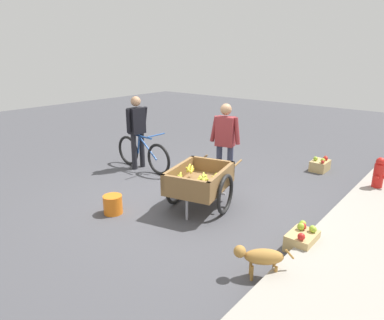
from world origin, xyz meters
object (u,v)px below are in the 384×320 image
Objects in this scene: bicycle at (143,154)px; plastic_bucket at (113,204)px; dog at (260,257)px; fire_hydrant at (378,176)px; apple_crate at (302,239)px; fruit_cart at (199,183)px; mixed_fruit_crate at (320,165)px; vendor_person at (225,138)px; cyclist_person at (137,126)px.

bicycle is 2.14m from plastic_bucket.
dog is 0.83× the size of fire_hydrant.
dog is at bearing -7.89° from apple_crate.
fruit_cart is at bearing 137.50° from plastic_bucket.
fruit_cart is 1.08× the size of bicycle.
apple_crate is at bearing 16.39° from mixed_fruit_crate.
vendor_person reaches higher than mixed_fruit_crate.
apple_crate is at bearing -6.33° from fire_hydrant.
plastic_bucket is at bearing -23.21° from mixed_fruit_crate.
vendor_person is 2.95m from dog.
apple_crate is (-0.92, 2.71, -0.02)m from plastic_bucket.
fire_hydrant is at bearing 112.92° from bicycle.
vendor_person is 0.99× the size of cyclist_person.
plastic_bucket is at bearing 37.72° from cyclist_person.
fire_hydrant is (-2.53, 2.07, -0.11)m from fruit_cart.
bicycle is at bearing -102.12° from apple_crate.
mixed_fruit_crate is at bearing 126.98° from cyclist_person.
bicycle reaches higher than apple_crate.
bicycle is at bearing -114.53° from dog.
vendor_person is 3.53× the size of mixed_fruit_crate.
bicycle is 3.78× the size of mixed_fruit_crate.
fruit_cart is 1.15× the size of vendor_person.
vendor_person is 2.37m from plastic_bucket.
dog is at bearing 11.31° from mixed_fruit_crate.
vendor_person is 2.32× the size of fire_hydrant.
mixed_fruit_crate is at bearing 164.89° from fruit_cart.
fire_hydrant is 2.25× the size of plastic_bucket.
cyclist_person is 4.75m from fire_hydrant.
fire_hydrant reaches higher than plastic_bucket.
plastic_bucket is at bearing -42.50° from fruit_cart.
dog is 1.87× the size of plastic_bucket.
cyclist_person is at bearing -79.36° from vendor_person.
vendor_person is at bearing -137.40° from dog.
cyclist_person is 4.24m from apple_crate.
plastic_bucket is at bearing -40.30° from fire_hydrant.
bicycle is 3.81m from mixed_fruit_crate.
mixed_fruit_crate is (-4.10, -0.82, -0.14)m from dog.
fruit_cart is at bearing 14.26° from vendor_person.
bicycle is 1.06× the size of cyclist_person.
fruit_cart reaches higher than fire_hydrant.
fruit_cart is 1.26m from vendor_person.
mixed_fruit_crate reaches higher than plastic_bucket.
dog is 1.27× the size of apple_crate.
cyclist_person is at bearing -108.16° from fruit_cart.
dog is 3.54m from fire_hydrant.
bicycle is 4.57m from fire_hydrant.
vendor_person is 2.81m from fire_hydrant.
vendor_person is 1.98m from bicycle.
fire_hydrant is (-1.78, 4.21, -0.02)m from bicycle.
bicycle reaches higher than fire_hydrant.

